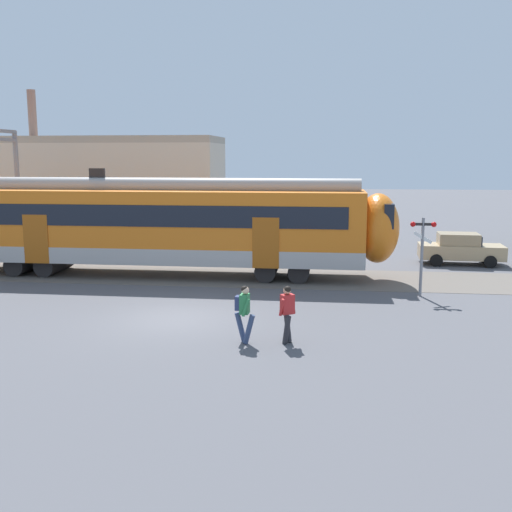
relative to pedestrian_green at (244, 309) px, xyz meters
The scene contains 6 objects.
ground_plane 3.55m from the pedestrian_green, 137.89° to the left, with size 160.00×160.00×0.00m, color #515156.
pedestrian_green is the anchor object (origin of this frame).
pedestrian_red 1.23m from the pedestrian_green, ahead, with size 0.50×0.71×1.67m.
parked_car_tan 16.27m from the pedestrian_green, 57.28° to the left, with size 4.08×1.91×1.54m.
crossing_signal 8.80m from the pedestrian_green, 48.02° to the left, with size 0.96×0.21×3.00m.
background_building 22.14m from the pedestrian_green, 120.88° to the left, with size 14.22×5.00×9.20m.
Camera 1 is at (4.84, -18.55, 5.26)m, focal length 42.00 mm.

